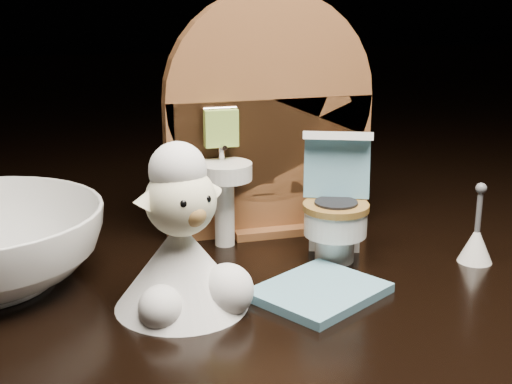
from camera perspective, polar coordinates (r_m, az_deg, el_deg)
backdrop_panel at (r=0.44m, az=0.98°, el=5.00°), size 0.13×0.05×0.15m
toy_toilet at (r=0.41m, az=6.39°, el=-1.57°), size 0.04×0.05×0.07m
bath_mat at (r=0.37m, az=5.07°, el=-7.93°), size 0.08×0.07×0.00m
toilet_brush at (r=0.42m, az=17.20°, el=-3.80°), size 0.02×0.02×0.05m
plush_lamb at (r=0.35m, az=-5.88°, el=-4.75°), size 0.07×0.07×0.09m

